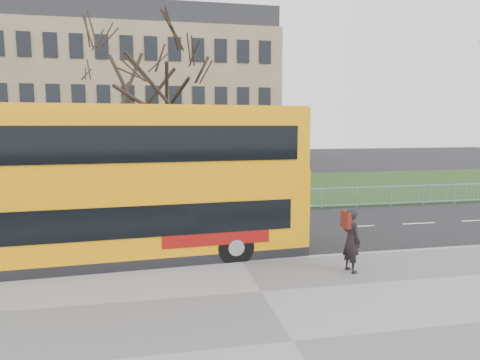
% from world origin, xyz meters
% --- Properties ---
extents(ground, '(120.00, 120.00, 0.00)m').
position_xyz_m(ground, '(0.00, 0.00, 0.00)').
color(ground, black).
rests_on(ground, ground).
extents(pavement, '(80.00, 10.50, 0.12)m').
position_xyz_m(pavement, '(0.00, -6.75, 0.06)').
color(pavement, slate).
rests_on(pavement, ground).
extents(kerb, '(80.00, 0.20, 0.14)m').
position_xyz_m(kerb, '(0.00, -1.55, 0.07)').
color(kerb, gray).
rests_on(kerb, ground).
extents(grass_verge, '(80.00, 15.40, 0.08)m').
position_xyz_m(grass_verge, '(0.00, 14.30, 0.04)').
color(grass_verge, '#1E3413').
rests_on(grass_verge, ground).
extents(guard_railing, '(40.00, 0.12, 1.10)m').
position_xyz_m(guard_railing, '(0.00, 6.60, 0.55)').
color(guard_railing, '#78A9D5').
rests_on(guard_railing, ground).
extents(bare_tree, '(7.58, 7.58, 10.83)m').
position_xyz_m(bare_tree, '(-3.00, 10.00, 5.50)').
color(bare_tree, black).
rests_on(bare_tree, grass_verge).
extents(civic_building, '(30.00, 15.00, 14.00)m').
position_xyz_m(civic_building, '(-5.00, 35.00, 7.00)').
color(civic_building, '#8B7458').
rests_on(civic_building, ground).
extents(yellow_bus, '(11.98, 3.55, 4.96)m').
position_xyz_m(yellow_bus, '(-3.71, -0.48, 2.66)').
color(yellow_bus, '#FFA00A').
rests_on(yellow_bus, ground).
extents(pedestrian, '(0.59, 0.77, 1.88)m').
position_xyz_m(pedestrian, '(2.97, -3.14, 1.06)').
color(pedestrian, black).
rests_on(pedestrian, pavement).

